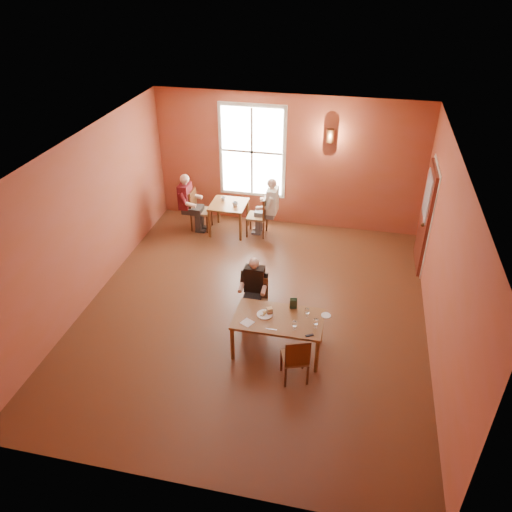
% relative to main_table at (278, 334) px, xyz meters
% --- Properties ---
extents(ground, '(6.00, 7.00, 0.01)m').
position_rel_main_table_xyz_m(ground, '(-0.60, 0.90, -0.33)').
color(ground, brown).
rests_on(ground, ground).
extents(wall_back, '(6.00, 0.04, 3.00)m').
position_rel_main_table_xyz_m(wall_back, '(-0.60, 4.40, 1.17)').
color(wall_back, brown).
rests_on(wall_back, ground).
extents(wall_front, '(6.00, 0.04, 3.00)m').
position_rel_main_table_xyz_m(wall_front, '(-0.60, -2.60, 1.17)').
color(wall_front, brown).
rests_on(wall_front, ground).
extents(wall_left, '(0.04, 7.00, 3.00)m').
position_rel_main_table_xyz_m(wall_left, '(-3.60, 0.90, 1.17)').
color(wall_left, brown).
rests_on(wall_left, ground).
extents(wall_right, '(0.04, 7.00, 3.00)m').
position_rel_main_table_xyz_m(wall_right, '(2.40, 0.90, 1.17)').
color(wall_right, brown).
rests_on(wall_right, ground).
extents(ceiling, '(6.00, 7.00, 0.04)m').
position_rel_main_table_xyz_m(ceiling, '(-0.60, 0.90, 2.67)').
color(ceiling, white).
rests_on(ceiling, wall_back).
extents(window, '(1.36, 0.10, 1.96)m').
position_rel_main_table_xyz_m(window, '(-1.40, 4.35, 1.37)').
color(window, white).
rests_on(window, wall_back).
extents(door, '(0.12, 1.04, 2.10)m').
position_rel_main_table_xyz_m(door, '(2.34, 3.20, 0.72)').
color(door, maroon).
rests_on(door, ground).
extents(wall_sconce, '(0.16, 0.16, 0.28)m').
position_rel_main_table_xyz_m(wall_sconce, '(0.30, 4.30, 1.87)').
color(wall_sconce, brown).
rests_on(wall_sconce, wall_back).
extents(main_table, '(1.40, 0.79, 0.66)m').
position_rel_main_table_xyz_m(main_table, '(0.00, 0.00, 0.00)').
color(main_table, brown).
rests_on(main_table, ground).
extents(chair_diner_main, '(0.36, 0.36, 0.80)m').
position_rel_main_table_xyz_m(chair_diner_main, '(-0.50, 0.65, 0.07)').
color(chair_diner_main, '#3B190C').
rests_on(chair_diner_main, ground).
extents(diner_main, '(0.45, 0.45, 1.12)m').
position_rel_main_table_xyz_m(diner_main, '(-0.50, 0.62, 0.23)').
color(diner_main, black).
rests_on(diner_main, ground).
extents(chair_empty, '(0.47, 0.47, 0.84)m').
position_rel_main_table_xyz_m(chair_empty, '(0.35, -0.55, 0.09)').
color(chair_empty, '#4F2E19').
rests_on(chair_empty, ground).
extents(plate_food, '(0.27, 0.27, 0.03)m').
position_rel_main_table_xyz_m(plate_food, '(-0.22, 0.03, 0.34)').
color(plate_food, white).
rests_on(plate_food, main_table).
extents(sandwich, '(0.11, 0.11, 0.10)m').
position_rel_main_table_xyz_m(sandwich, '(-0.16, 0.07, 0.38)').
color(sandwich, tan).
rests_on(sandwich, main_table).
extents(goblet_a, '(0.08, 0.08, 0.17)m').
position_rel_main_table_xyz_m(goblet_a, '(0.43, 0.13, 0.41)').
color(goblet_a, white).
rests_on(goblet_a, main_table).
extents(goblet_b, '(0.09, 0.09, 0.17)m').
position_rel_main_table_xyz_m(goblet_b, '(0.59, -0.10, 0.41)').
color(goblet_b, white).
rests_on(goblet_b, main_table).
extents(goblet_c, '(0.08, 0.08, 0.16)m').
position_rel_main_table_xyz_m(goblet_c, '(0.28, -0.21, 0.41)').
color(goblet_c, white).
rests_on(goblet_c, main_table).
extents(menu_stand, '(0.12, 0.08, 0.19)m').
position_rel_main_table_xyz_m(menu_stand, '(0.19, 0.29, 0.42)').
color(menu_stand, '#1F3624').
rests_on(menu_stand, main_table).
extents(knife, '(0.17, 0.01, 0.00)m').
position_rel_main_table_xyz_m(knife, '(-0.06, -0.29, 0.33)').
color(knife, silver).
rests_on(knife, main_table).
extents(napkin, '(0.23, 0.23, 0.01)m').
position_rel_main_table_xyz_m(napkin, '(-0.45, -0.21, 0.33)').
color(napkin, silver).
rests_on(napkin, main_table).
extents(side_plate, '(0.20, 0.20, 0.01)m').
position_rel_main_table_xyz_m(side_plate, '(0.72, 0.22, 0.33)').
color(side_plate, white).
rests_on(side_plate, main_table).
extents(sunglasses, '(0.12, 0.09, 0.02)m').
position_rel_main_table_xyz_m(sunglasses, '(0.53, -0.31, 0.34)').
color(sunglasses, black).
rests_on(sunglasses, main_table).
extents(second_table, '(0.79, 0.79, 0.70)m').
position_rel_main_table_xyz_m(second_table, '(-1.79, 3.68, 0.02)').
color(second_table, brown).
rests_on(second_table, ground).
extents(chair_diner_white, '(0.42, 0.42, 0.94)m').
position_rel_main_table_xyz_m(chair_diner_white, '(-1.14, 3.68, 0.14)').
color(chair_diner_white, brown).
rests_on(chair_diner_white, ground).
extents(diner_white, '(0.52, 0.52, 1.30)m').
position_rel_main_table_xyz_m(diner_white, '(-1.11, 3.68, 0.32)').
color(diner_white, white).
rests_on(diner_white, ground).
extents(chair_diner_maroon, '(0.41, 0.41, 0.93)m').
position_rel_main_table_xyz_m(chair_diner_maroon, '(-2.44, 3.68, 0.14)').
color(chair_diner_maroon, '#3C1C0D').
rests_on(chair_diner_maroon, ground).
extents(diner_maroon, '(0.52, 0.52, 1.30)m').
position_rel_main_table_xyz_m(diner_maroon, '(-2.47, 3.68, 0.32)').
color(diner_maroon, maroon).
rests_on(diner_maroon, ground).
extents(cup_a, '(0.16, 0.16, 0.10)m').
position_rel_main_table_xyz_m(cup_a, '(-1.61, 3.59, 0.42)').
color(cup_a, silver).
rests_on(cup_a, second_table).
extents(cup_b, '(0.12, 0.12, 0.09)m').
position_rel_main_table_xyz_m(cup_b, '(-1.94, 3.80, 0.42)').
color(cup_b, silver).
rests_on(cup_b, second_table).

